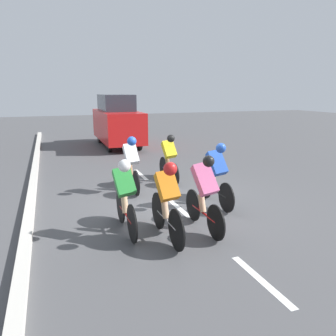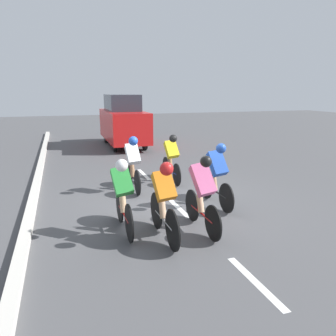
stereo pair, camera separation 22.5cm
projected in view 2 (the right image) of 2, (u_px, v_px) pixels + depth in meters
ground_plane at (172, 201)px, 7.98m from camera, size 60.00×60.00×0.00m
lane_stripe_near at (255, 282)px, 4.61m from camera, size 0.12×1.40×0.01m
lane_stripe_mid at (178, 207)px, 7.57m from camera, size 0.12×1.40×0.01m
lane_stripe_far at (144, 174)px, 10.53m from camera, size 0.12×1.40×0.01m
curb at (28, 221)px, 6.58m from camera, size 0.20×29.77×0.14m
cyclist_blue at (217, 173)px, 7.46m from camera, size 0.39×1.71×1.52m
cyclist_yellow at (171, 157)px, 9.47m from camera, size 0.37×1.62×1.44m
cyclist_green at (123, 194)px, 6.04m from camera, size 0.39×1.66×1.48m
cyclist_pink at (202, 192)px, 6.09m from camera, size 0.41×1.64×1.53m
cyclist_white at (133, 162)px, 8.62m from camera, size 0.36×1.66×1.51m
cyclist_orange at (164, 199)px, 5.73m from camera, size 0.37×1.69×1.49m
support_car at (123, 121)px, 15.68m from camera, size 1.70×4.48×2.45m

